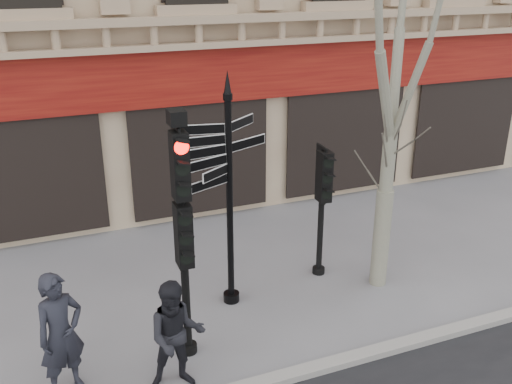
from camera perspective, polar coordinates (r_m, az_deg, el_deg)
ground at (r=10.47m, az=2.71°, el=-12.92°), size 80.00×80.00×0.00m
kerb at (r=9.43m, az=6.40°, el=-17.04°), size 80.00×0.25×0.12m
fingerpost at (r=9.81m, az=-2.74°, el=3.82°), size 2.19×2.19×4.37m
traffic_signal_main at (r=8.55m, az=-7.48°, el=-1.69°), size 0.46×0.33×4.08m
traffic_signal_secondary at (r=11.23m, az=6.64°, el=0.22°), size 0.47×0.35×2.66m
pedestrian_a at (r=8.94m, az=-18.93°, el=-13.35°), size 0.85×0.73×1.96m
pedestrian_b at (r=8.70m, az=-7.96°, el=-14.08°), size 0.95×0.79×1.77m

